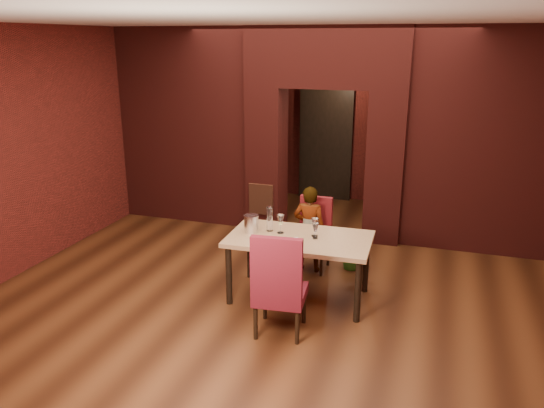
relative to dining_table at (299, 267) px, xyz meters
The scene contains 24 objects.
floor 0.56m from the dining_table, 126.16° to the left, with size 8.00×8.00×0.00m, color #4D2713.
ceiling 2.84m from the dining_table, 126.16° to the left, with size 7.00×8.00×0.04m, color silver.
wall_back 4.50m from the dining_table, 93.13° to the left, with size 7.00×0.04×3.20m, color maroon.
wall_front 3.88m from the dining_table, 93.68° to the right, with size 7.00×0.04×3.20m, color maroon.
wall_left 3.94m from the dining_table, behind, with size 0.04×8.00×3.20m, color maroon.
pillar_left 2.72m from the dining_table, 117.05° to the left, with size 0.55×0.55×2.30m, color maroon.
pillar_right 2.55m from the dining_table, 72.93° to the left, with size 0.55×0.55×2.30m, color maroon.
lintel 3.32m from the dining_table, 95.81° to the left, with size 2.45×0.55×0.90m, color maroon.
wing_wall_left 3.69m from the dining_table, 138.20° to the left, with size 2.27×0.35×3.20m, color maroon.
wing_wall_right 3.37m from the dining_table, 47.54° to the left, with size 2.27×0.35×3.20m, color maroon.
vent_panel 2.36m from the dining_table, 120.32° to the left, with size 0.40×0.03×0.50m, color #97482C.
rear_door 4.36m from the dining_table, 98.49° to the left, with size 0.90×0.08×2.10m, color black.
rear_door_frame 4.32m from the dining_table, 98.57° to the left, with size 1.02×0.04×2.22m, color black.
dining_table is the anchor object (origin of this frame).
chair_far 0.88m from the dining_table, 93.88° to the left, with size 0.44×0.44×0.98m, color maroon.
chair_near 0.83m from the dining_table, 88.88° to the right, with size 0.52×0.52×1.15m, color maroon.
person_seated 0.85m from the dining_table, 96.07° to the left, with size 0.43×0.28×1.18m, color white.
wine_glass_a 0.57m from the dining_table, 167.29° to the left, with size 0.09×0.09×0.23m, color white, non-canonical shape.
wine_glass_b 0.53m from the dining_table, 25.90° to the left, with size 0.09×0.09×0.22m, color white, non-canonical shape.
wine_glass_c 0.52m from the dining_table, ahead, with size 0.08×0.08×0.19m, color white, non-canonical shape.
tasting_sheet 0.45m from the dining_table, 113.33° to the right, with size 0.30×0.22×0.00m, color silver.
wine_bucket 0.78m from the dining_table, behind, with size 0.17×0.17×0.21m, color silver.
water_bottle 0.68m from the dining_table, 167.49° to the left, with size 0.07×0.07×0.32m, color white.
potted_plant 1.16m from the dining_table, 66.09° to the left, with size 0.42×0.37×0.47m, color #2A7221.
Camera 1 is at (1.73, -5.96, 3.00)m, focal length 35.00 mm.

